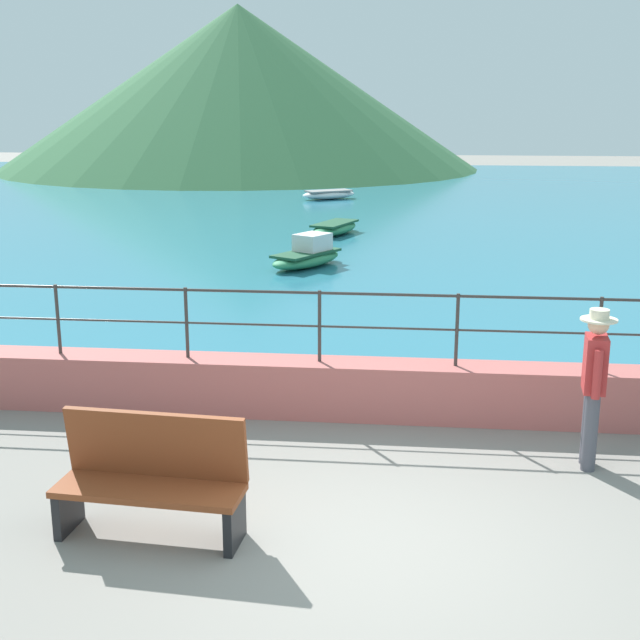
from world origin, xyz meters
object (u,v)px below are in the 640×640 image
bench_main (152,476)px  boat_0 (307,255)px  boat_1 (329,194)px  boat_2 (335,228)px  person_walking (594,380)px

bench_main → boat_0: size_ratio=0.71×
boat_0 → boat_1: bearing=93.5°
bench_main → boat_2: 17.88m
boat_1 → boat_2: size_ratio=0.98×
boat_1 → boat_2: 9.58m
person_walking → boat_0: bearing=111.8°
bench_main → person_walking: 4.64m
bench_main → boat_1: size_ratio=0.72×
boat_1 → person_walking: bearing=-78.4°
boat_0 → boat_2: (0.20, 5.14, -0.07)m
boat_1 → bench_main: bearing=-87.9°
boat_0 → person_walking: bearing=-68.2°
boat_0 → bench_main: bearing=-89.4°
boat_0 → boat_2: size_ratio=0.99×
person_walking → boat_2: size_ratio=0.71×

